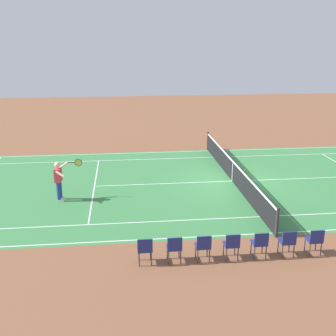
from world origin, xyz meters
TOP-DOWN VIEW (x-y plane):
  - ground_plane at (0.00, 0.00)m, footprint 60.00×60.00m
  - court_slab at (0.00, 0.00)m, footprint 24.20×11.40m
  - court_line_markings at (0.00, 0.00)m, footprint 23.85×11.05m
  - tennis_net at (0.00, 0.00)m, footprint 0.10×11.70m
  - tennis_player_near at (7.69, 1.55)m, footprint 1.12×0.77m
  - tennis_ball at (-1.02, -1.49)m, footprint 0.07×0.07m
  - spectator_chair_0 at (-0.73, 7.09)m, footprint 0.44×0.44m
  - spectator_chair_1 at (0.14, 7.09)m, footprint 0.44×0.44m
  - spectator_chair_2 at (1.02, 7.09)m, footprint 0.44×0.44m
  - spectator_chair_3 at (1.89, 7.09)m, footprint 0.44×0.44m
  - spectator_chair_4 at (2.77, 7.09)m, footprint 0.44×0.44m
  - spectator_chair_5 at (3.64, 7.09)m, footprint 0.44×0.44m
  - spectator_chair_6 at (4.51, 7.09)m, footprint 0.44×0.44m

SIDE VIEW (x-z plane):
  - ground_plane at x=0.00m, z-range 0.00..0.00m
  - court_slab at x=0.00m, z-range 0.00..0.00m
  - court_line_markings at x=0.00m, z-range 0.00..0.01m
  - tennis_ball at x=-1.02m, z-range 0.00..0.07m
  - tennis_net at x=0.00m, z-range -0.05..1.03m
  - spectator_chair_0 at x=-0.73m, z-range 0.08..0.96m
  - spectator_chair_1 at x=0.14m, z-range 0.08..0.96m
  - spectator_chair_2 at x=1.02m, z-range 0.08..0.96m
  - spectator_chair_3 at x=1.89m, z-range 0.08..0.96m
  - spectator_chair_4 at x=2.77m, z-range 0.08..0.96m
  - spectator_chair_5 at x=3.64m, z-range 0.08..0.96m
  - spectator_chair_6 at x=4.51m, z-range 0.08..0.96m
  - tennis_player_near at x=7.69m, z-range 0.08..1.78m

